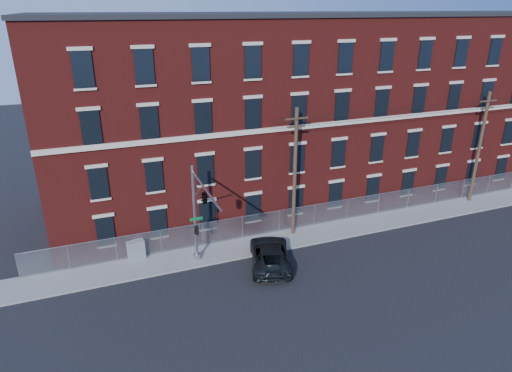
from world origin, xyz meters
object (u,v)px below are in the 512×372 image
at_px(pickup_truck, 270,254).
at_px(utility_cabinet, 136,250).
at_px(traffic_signal_mast, 202,203).
at_px(utility_pole_near, 295,171).

height_order(pickup_truck, utility_cabinet, pickup_truck).
distance_m(traffic_signal_mast, utility_pole_near, 8.70).
bearing_deg(traffic_signal_mast, utility_pole_near, 23.14).
bearing_deg(utility_pole_near, pickup_truck, -134.72).
bearing_deg(pickup_truck, utility_cabinet, -5.84).
bearing_deg(traffic_signal_mast, pickup_truck, 0.21).
relative_size(traffic_signal_mast, utility_pole_near, 0.70).
bearing_deg(utility_cabinet, utility_pole_near, -12.75).
height_order(traffic_signal_mast, utility_cabinet, traffic_signal_mast).
relative_size(utility_pole_near, pickup_truck, 1.77).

